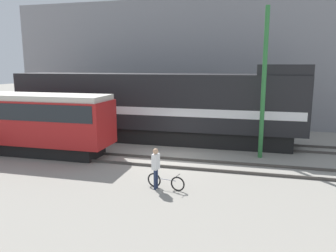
# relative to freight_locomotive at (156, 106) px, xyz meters

# --- Properties ---
(ground_plane) EXTENTS (120.00, 120.00, 0.00)m
(ground_plane) POSITION_rel_freight_locomotive_xyz_m (1.99, -3.98, -2.37)
(ground_plane) COLOR gray
(track_near) EXTENTS (60.00, 1.50, 0.14)m
(track_near) POSITION_rel_freight_locomotive_xyz_m (1.99, -4.82, -2.30)
(track_near) COLOR #47423D
(track_near) RESTS_ON ground
(track_far) EXTENTS (60.00, 1.51, 0.14)m
(track_far) POSITION_rel_freight_locomotive_xyz_m (1.99, 0.00, -2.30)
(track_far) COLOR #47423D
(track_far) RESTS_ON ground
(building_backdrop) EXTENTS (33.28, 6.00, 10.35)m
(building_backdrop) POSITION_rel_freight_locomotive_xyz_m (1.99, 9.06, 2.81)
(building_backdrop) COLOR gray
(building_backdrop) RESTS_ON ground
(freight_locomotive) EXTENTS (19.08, 3.04, 5.09)m
(freight_locomotive) POSITION_rel_freight_locomotive_xyz_m (0.00, 0.00, 0.00)
(freight_locomotive) COLOR black
(freight_locomotive) RESTS_ON ground
(streetcar) EXTENTS (10.38, 2.54, 3.45)m
(streetcar) POSITION_rel_freight_locomotive_xyz_m (-6.46, -4.82, -0.39)
(streetcar) COLOR black
(streetcar) RESTS_ON ground
(bicycle) EXTENTS (1.67, 0.50, 0.67)m
(bicycle) POSITION_rel_freight_locomotive_xyz_m (2.89, -8.28, -2.06)
(bicycle) COLOR black
(bicycle) RESTS_ON ground
(person) EXTENTS (0.28, 0.39, 1.73)m
(person) POSITION_rel_freight_locomotive_xyz_m (2.49, -8.35, -1.31)
(person) COLOR #232D4C
(person) RESTS_ON ground
(utility_pole_left) EXTENTS (0.24, 0.24, 8.07)m
(utility_pole_left) POSITION_rel_freight_locomotive_xyz_m (6.75, -2.41, 1.67)
(utility_pole_left) COLOR #2D7238
(utility_pole_left) RESTS_ON ground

